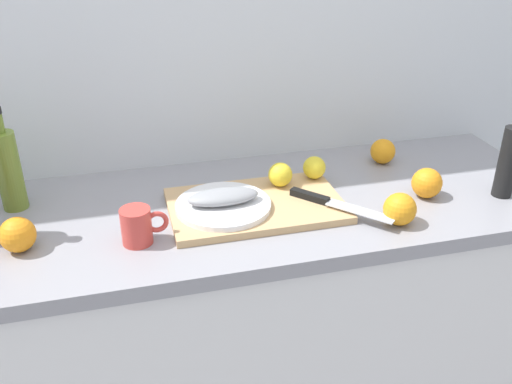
% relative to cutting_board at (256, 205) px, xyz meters
% --- Properties ---
extents(back_wall, '(3.20, 0.05, 2.50)m').
position_rel_cutting_board_xyz_m(back_wall, '(-0.14, 0.36, 0.34)').
color(back_wall, silver).
rests_on(back_wall, ground_plane).
extents(kitchen_counter, '(2.00, 0.60, 0.90)m').
position_rel_cutting_board_xyz_m(kitchen_counter, '(-0.14, 0.03, -0.46)').
color(kitchen_counter, white).
rests_on(kitchen_counter, ground_plane).
extents(cutting_board, '(0.45, 0.28, 0.02)m').
position_rel_cutting_board_xyz_m(cutting_board, '(0.00, 0.00, 0.00)').
color(cutting_board, tan).
rests_on(cutting_board, kitchen_counter).
extents(white_plate, '(0.25, 0.25, 0.01)m').
position_rel_cutting_board_xyz_m(white_plate, '(-0.09, -0.01, 0.02)').
color(white_plate, white).
rests_on(white_plate, cutting_board).
extents(fish_fillet, '(0.18, 0.08, 0.04)m').
position_rel_cutting_board_xyz_m(fish_fillet, '(-0.09, -0.01, 0.04)').
color(fish_fillet, gray).
rests_on(fish_fillet, white_plate).
extents(chef_knife, '(0.21, 0.23, 0.02)m').
position_rel_cutting_board_xyz_m(chef_knife, '(0.18, -0.06, 0.02)').
color(chef_knife, silver).
rests_on(chef_knife, cutting_board).
extents(lemon_0, '(0.07, 0.07, 0.07)m').
position_rel_cutting_board_xyz_m(lemon_0, '(0.09, 0.08, 0.04)').
color(lemon_0, yellow).
rests_on(lemon_0, cutting_board).
extents(lemon_1, '(0.06, 0.06, 0.06)m').
position_rel_cutting_board_xyz_m(lemon_1, '(0.20, 0.10, 0.04)').
color(lemon_1, yellow).
rests_on(lemon_1, cutting_board).
extents(olive_oil_bottle, '(0.06, 0.06, 0.28)m').
position_rel_cutting_board_xyz_m(olive_oil_bottle, '(-0.61, 0.17, 0.10)').
color(olive_oil_bottle, olive).
rests_on(olive_oil_bottle, kitchen_counter).
extents(coffee_mug_0, '(0.11, 0.07, 0.09)m').
position_rel_cutting_board_xyz_m(coffee_mug_0, '(-0.31, -0.09, 0.03)').
color(coffee_mug_0, '#CC3F38').
rests_on(coffee_mug_0, kitchen_counter).
extents(orange_0, '(0.08, 0.08, 0.08)m').
position_rel_cutting_board_xyz_m(orange_0, '(0.47, -0.05, 0.03)').
color(orange_0, orange).
rests_on(orange_0, kitchen_counter).
extents(orange_1, '(0.08, 0.08, 0.08)m').
position_rel_cutting_board_xyz_m(orange_1, '(-0.58, -0.05, 0.03)').
color(orange_1, orange).
rests_on(orange_1, kitchen_counter).
extents(orange_2, '(0.08, 0.08, 0.08)m').
position_rel_cutting_board_xyz_m(orange_2, '(0.33, -0.16, 0.03)').
color(orange_2, orange).
rests_on(orange_2, kitchen_counter).
extents(orange_3, '(0.08, 0.08, 0.08)m').
position_rel_cutting_board_xyz_m(orange_3, '(0.45, 0.19, 0.03)').
color(orange_3, orange).
rests_on(orange_3, kitchen_counter).
extents(pepper_mill, '(0.05, 0.05, 0.20)m').
position_rel_cutting_board_xyz_m(pepper_mill, '(0.67, -0.09, 0.09)').
color(pepper_mill, black).
rests_on(pepper_mill, kitchen_counter).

